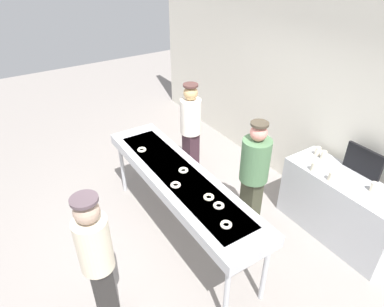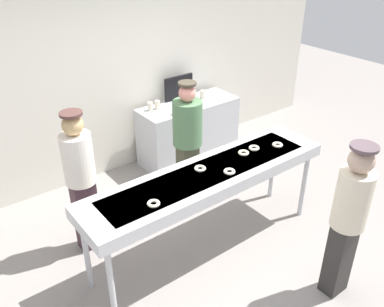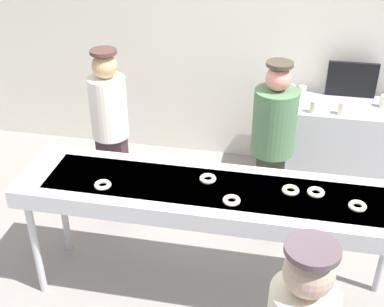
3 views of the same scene
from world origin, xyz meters
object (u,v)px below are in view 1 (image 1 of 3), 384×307
worker_assistant (191,129)px  paper_cup_3 (314,167)px  customer_waiting (97,259)px  paper_cup_2 (324,155)px  sugar_donut_3 (176,185)px  prep_counter (339,207)px  sugar_donut_5 (209,197)px  sugar_donut_4 (226,225)px  sugar_donut_1 (183,170)px  paper_cup_0 (318,151)px  worker_baker (254,172)px  fryer_conveyor (180,180)px  paper_cup_1 (331,176)px  menu_display (363,161)px  paper_cup_4 (374,187)px  sugar_donut_0 (142,150)px  sugar_donut_2 (219,206)px

worker_assistant → paper_cup_3: worker_assistant is taller
customer_waiting → paper_cup_2: customer_waiting is taller
sugar_donut_3 → prep_counter: (0.92, 1.91, -0.56)m
sugar_donut_5 → worker_assistant: size_ratio=0.07×
sugar_donut_4 → sugar_donut_1: bearing=172.8°
paper_cup_0 → paper_cup_2: same height
sugar_donut_1 → paper_cup_0: size_ratio=0.98×
worker_baker → paper_cup_0: 1.05m
paper_cup_3 → prep_counter: bearing=30.3°
fryer_conveyor → paper_cup_1: 1.85m
sugar_donut_1 → customer_waiting: (0.65, -1.33, -0.10)m
fryer_conveyor → worker_baker: 0.94m
sugar_donut_5 → menu_display: (0.54, 1.96, 0.06)m
paper_cup_1 → prep_counter: bearing=62.4°
sugar_donut_4 → paper_cup_1: sugar_donut_4 is taller
worker_baker → paper_cup_4: (1.00, 0.95, 0.02)m
sugar_donut_3 → worker_assistant: size_ratio=0.07×
sugar_donut_3 → worker_baker: bearing=77.6°
worker_assistant → paper_cup_2: bearing=-160.1°
paper_cup_0 → paper_cup_4: bearing=-5.6°
sugar_donut_3 → paper_cup_2: sugar_donut_3 is taller
sugar_donut_0 → paper_cup_3: (1.47, 1.70, -0.05)m
fryer_conveyor → sugar_donut_2: (0.71, 0.06, 0.09)m
prep_counter → paper_cup_0: paper_cup_0 is taller
sugar_donut_0 → sugar_donut_1: bearing=17.2°
worker_assistant → customer_waiting: 2.64m
sugar_donut_5 → sugar_donut_3: bearing=-153.0°
sugar_donut_2 → prep_counter: size_ratio=0.08×
sugar_donut_4 → worker_assistant: 2.20m
sugar_donut_4 → paper_cup_1: 1.62m
sugar_donut_0 → customer_waiting: (1.36, -1.11, -0.10)m
worker_assistant → customer_waiting: size_ratio=1.01×
sugar_donut_0 → paper_cup_2: bearing=56.0°
sugar_donut_2 → paper_cup_0: size_ratio=0.98×
customer_waiting → prep_counter: (0.47, 3.02, -0.46)m
sugar_donut_3 → worker_baker: worker_baker is taller
paper_cup_2 → fryer_conveyor: bearing=-107.9°
sugar_donut_0 → paper_cup_4: sugar_donut_0 is taller
paper_cup_3 → paper_cup_4: 0.71m
sugar_donut_1 → sugar_donut_5: bearing=-3.1°
paper_cup_3 → paper_cup_1: bearing=2.9°
fryer_conveyor → sugar_donut_4: size_ratio=23.40×
paper_cup_1 → paper_cup_2: bearing=139.5°
sugar_donut_2 → customer_waiting: (-0.11, -1.31, -0.10)m
prep_counter → paper_cup_1: bearing=-117.6°
sugar_donut_0 → worker_assistant: (-0.28, 0.96, -0.09)m
worker_assistant → sugar_donut_3: bearing=128.0°
fryer_conveyor → paper_cup_3: (0.72, 1.56, 0.04)m
paper_cup_0 → paper_cup_2: bearing=-7.4°
paper_cup_1 → paper_cup_3: bearing=-177.1°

